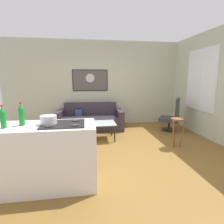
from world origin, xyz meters
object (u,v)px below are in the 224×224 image
couch (90,120)px  wall_painting (90,80)px  soda_bottle_2 (21,115)px  mixing_bowl (49,120)px  bar_stool (177,126)px  coffee_table (96,124)px  soda_bottle (3,118)px  armchair (172,116)px

couch → wall_painting: (0.04, 0.54, 1.24)m
soda_bottle_2 → mixing_bowl: soda_bottle_2 is taller
mixing_bowl → wall_painting: size_ratio=0.20×
couch → mixing_bowl: 3.12m
bar_stool → soda_bottle_2: 3.22m
coffee_table → wall_painting: wall_painting is taller
couch → soda_bottle: size_ratio=6.74×
wall_painting → soda_bottle_2: bearing=-106.9°
bar_stool → soda_bottle: bearing=-158.4°
mixing_bowl → wall_painting: (0.71, 3.51, 0.52)m
bar_stool → wall_painting: wall_painting is taller
couch → bar_stool: couch is taller
bar_stool → soda_bottle: soda_bottle is taller
coffee_table → bar_stool: bearing=-23.6°
armchair → mixing_bowl: mixing_bowl is taller
armchair → soda_bottle: (-3.66, -2.48, 0.61)m
bar_stool → soda_bottle_2: size_ratio=2.07×
soda_bottle → mixing_bowl: 0.57m
coffee_table → wall_painting: (-0.09, 1.58, 1.10)m
bar_stool → mixing_bowl: 2.88m
soda_bottle_2 → armchair: bearing=34.2°
armchair → soda_bottle: soda_bottle is taller
armchair → mixing_bowl: 3.94m
coffee_table → soda_bottle_2: bearing=-121.0°
coffee_table → mixing_bowl: mixing_bowl is taller
soda_bottle_2 → mixing_bowl: size_ratio=1.42×
armchair → mixing_bowl: size_ratio=4.36×
bar_stool → couch: bearing=136.7°
armchair → couch: bearing=166.1°
coffee_table → couch: bearing=97.2°
couch → soda_bottle: 3.41m
coffee_table → wall_painting: bearing=93.2°
bar_stool → soda_bottle_2: bearing=-159.0°
soda_bottle → mixing_bowl: soda_bottle is taller
armchair → soda_bottle_2: bearing=-145.8°
armchair → mixing_bowl: bearing=-142.8°
coffee_table → soda_bottle: bearing=-123.4°
soda_bottle → soda_bottle_2: bearing=31.3°
coffee_table → armchair: 2.36m
coffee_table → soda_bottle_2: size_ratio=2.98×
couch → soda_bottle_2: (-1.02, -2.96, 0.81)m
armchair → wall_painting: bearing=154.5°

